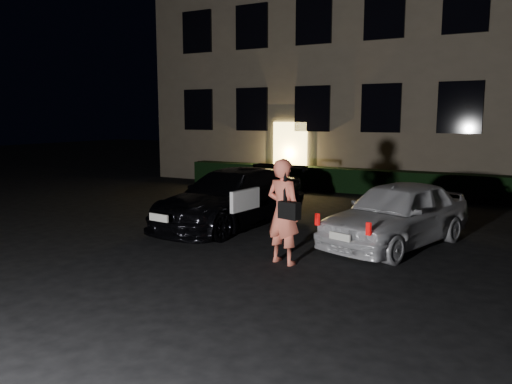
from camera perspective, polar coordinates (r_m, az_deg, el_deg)
The scene contains 6 objects.
ground at distance 8.64m, azimuth -5.21°, elevation -9.54°, with size 80.00×80.00×0.00m, color black.
building at distance 22.54m, azimuth 17.03°, elevation 16.63°, with size 20.00×8.11×12.00m.
hedge at distance 18.07m, azimuth 13.45°, elevation 1.12°, with size 15.00×0.70×0.85m, color black.
sedan at distance 12.39m, azimuth -2.78°, elevation -0.66°, with size 2.49×5.04×1.40m.
hatch at distance 10.85m, azimuth 15.79°, elevation -2.37°, with size 2.76×4.32×1.37m.
man at distance 9.11m, azimuth 3.17°, elevation -2.23°, with size 0.82×0.62×1.94m.
Camera 1 is at (4.56, -6.84, 2.67)m, focal length 35.00 mm.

